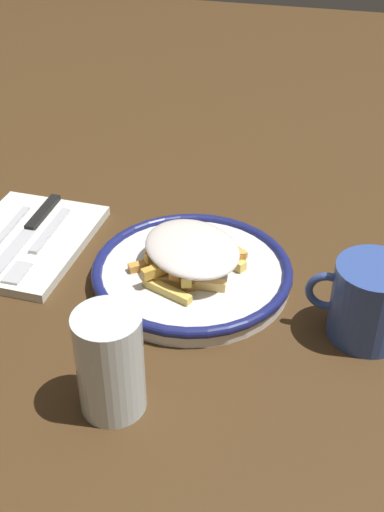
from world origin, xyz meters
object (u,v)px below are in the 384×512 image
Objects in this scene: napkin at (25,241)px; fork at (39,244)px; fries_heap at (189,254)px; knife at (30,228)px; water_glass at (110,363)px; plate at (192,273)px; coffee_mug at (369,301)px.

napkin is 0.03m from fork.
fries_heap is at bearing 174.20° from napkin.
water_glass is at bearing 129.69° from knife.
plate reaches higher than knife.
fries_heap reaches higher than knife.
plate is 1.17× the size of napkin.
water_glass is (-0.21, 0.26, 0.04)m from knife.
knife is (0.00, -0.02, 0.01)m from napkin.
plate is at bearing 170.22° from knife.
knife is 1.84× the size of water_glass.
plate is at bearing -96.75° from water_glass.
fork is (-0.03, 0.01, 0.01)m from napkin.
knife is (0.24, -0.04, 0.00)m from plate.
napkin is at bearing -8.31° from coffee_mug.
plate is 0.03m from fries_heap.
plate is 1.46× the size of fries_heap.
fries_heap is 1.50× the size of water_glass.
fries_heap is 1.47× the size of coffee_mug.
fork is at bearing -7.23° from coffee_mug.
plate is 0.24m from knife.
fork is at bearing 156.46° from napkin.
fork is at bearing -3.23° from fries_heap.
water_glass is (-0.18, 0.23, 0.04)m from fork.
napkin is at bearing -5.80° from fries_heap.
fork is 1.55× the size of water_glass.
water_glass reaches higher than fork.
fries_heap is 0.22m from coffee_mug.
napkin is 1.21× the size of fork.
fork is 0.84× the size of knife.
coffee_mug is (-0.22, 0.04, 0.00)m from fries_heap.
coffee_mug is at bearing 168.39° from plate.
water_glass reaches higher than fries_heap.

